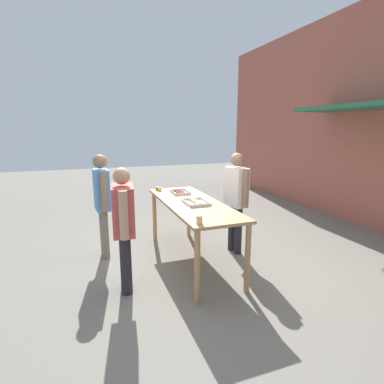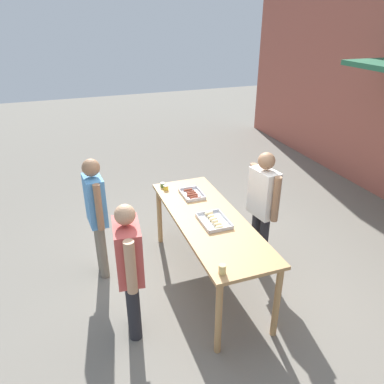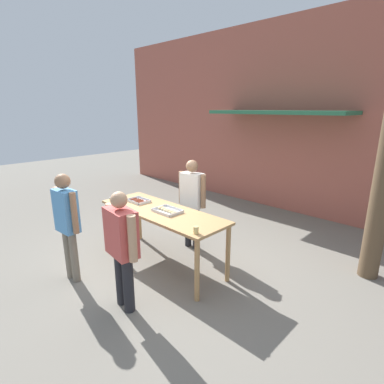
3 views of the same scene
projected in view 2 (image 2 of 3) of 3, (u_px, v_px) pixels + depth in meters
The scene contains 10 objects.
ground_plane at pixel (207, 280), 4.88m from camera, with size 24.00×24.00×0.00m, color slate.
serving_table at pixel (209, 226), 4.52m from camera, with size 2.29×0.79×0.94m.
food_tray_sausages at pixel (192, 195), 5.00m from camera, with size 0.36×0.27×0.04m.
food_tray_buns at pixel (214, 221), 4.37m from camera, with size 0.43×0.31×0.06m.
condiment_jar_mustard at pixel (163, 185), 5.22m from camera, with size 0.07×0.07×0.06m.
condiment_jar_ketchup at pixel (166, 188), 5.15m from camera, with size 0.07×0.07×0.06m.
beer_cup at pixel (222, 269), 3.51m from camera, with size 0.07×0.07×0.10m.
person_server_behind_table at pixel (263, 201), 4.77m from camera, with size 0.56×0.27×1.63m.
person_customer_holding_hotdog at pixel (96, 209), 4.59m from camera, with size 0.54×0.23×1.63m.
person_customer_with_cup at pixel (129, 262), 3.73m from camera, with size 0.66×0.30×1.55m.
Camera 2 is at (3.57, -1.51, 3.18)m, focal length 35.00 mm.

